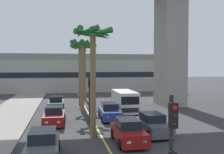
{
  "coord_description": "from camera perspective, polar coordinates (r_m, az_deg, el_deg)",
  "views": [
    {
      "loc": [
        -2.73,
        -0.5,
        5.07
      ],
      "look_at": [
        0.0,
        14.0,
        4.44
      ],
      "focal_mm": 42.54,
      "sensor_mm": 36.0,
      "label": 1
    }
  ],
  "objects": [
    {
      "name": "traffic_light_median_near",
      "position": [
        8.39,
        12.78,
        -13.93
      ],
      "size": [
        0.24,
        0.37,
        4.2
      ],
      "color": "black",
      "rests_on": "ground"
    },
    {
      "name": "car_queue_fifth",
      "position": [
        23.61,
        -12.29,
        -8.21
      ],
      "size": [
        1.95,
        4.16,
        1.56
      ],
      "color": "maroon",
      "rests_on": "ground"
    },
    {
      "name": "lane_stripe_center",
      "position": [
        25.17,
        -4.28,
        -9.16
      ],
      "size": [
        0.14,
        56.0,
        0.01
      ],
      "primitive_type": "cube",
      "color": "#DBCC4C",
      "rests_on": "ground"
    },
    {
      "name": "pier_building_backdrop",
      "position": [
        53.48,
        -7.75,
        0.85
      ],
      "size": [
        37.73,
        8.04,
        7.28
      ],
      "color": "#ADB2A8",
      "rests_on": "ground"
    },
    {
      "name": "car_queue_third",
      "position": [
        17.81,
        3.53,
        -11.68
      ],
      "size": [
        1.86,
        4.11,
        1.56
      ],
      "color": "maroon",
      "rests_on": "ground"
    },
    {
      "name": "palm_tree_near_median",
      "position": [
        34.4,
        -6.91,
        4.56
      ],
      "size": [
        2.72,
        2.71,
        7.92
      ],
      "color": "brown",
      "rests_on": "ground"
    },
    {
      "name": "car_queue_sixth",
      "position": [
        25.11,
        -0.53,
        -7.51
      ],
      "size": [
        1.95,
        4.16,
        1.56
      ],
      "color": "navy",
      "rests_on": "ground"
    },
    {
      "name": "palm_tree_farthest_median",
      "position": [
        39.76,
        -5.9,
        5.03
      ],
      "size": [
        3.5,
        3.61,
        8.36
      ],
      "color": "brown",
      "rests_on": "ground"
    },
    {
      "name": "car_queue_front",
      "position": [
        15.35,
        -14.66,
        -14.08
      ],
      "size": [
        1.84,
        4.1,
        1.56
      ],
      "color": "#4C5156",
      "rests_on": "ground"
    },
    {
      "name": "car_queue_fourth",
      "position": [
        20.05,
        8.7,
        -10.1
      ],
      "size": [
        1.91,
        4.14,
        1.56
      ],
      "color": "#4C5156",
      "rests_on": "ground"
    },
    {
      "name": "palm_tree_mid_median",
      "position": [
        29.37,
        -6.46,
        4.79
      ],
      "size": [
        2.72,
        2.71,
        7.98
      ],
      "color": "brown",
      "rests_on": "ground"
    },
    {
      "name": "delivery_van",
      "position": [
        28.44,
        2.72,
        -5.18
      ],
      "size": [
        2.22,
        5.28,
        2.36
      ],
      "color": "silver",
      "rests_on": "ground"
    },
    {
      "name": "palm_tree_far_median",
      "position": [
        18.72,
        -4.14,
        5.63
      ],
      "size": [
        2.91,
        3.01,
        7.85
      ],
      "color": "brown",
      "rests_on": "ground"
    },
    {
      "name": "car_queue_second",
      "position": [
        31.3,
        -11.94,
        -5.58
      ],
      "size": [
        1.85,
        4.11,
        1.56
      ],
      "color": "#0C4728",
      "rests_on": "ground"
    },
    {
      "name": "traffic_light_median_far",
      "position": [
        23.29,
        -4.88,
        -3.35
      ],
      "size": [
        0.24,
        0.37,
        4.2
      ],
      "color": "black",
      "rests_on": "ground"
    }
  ]
}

